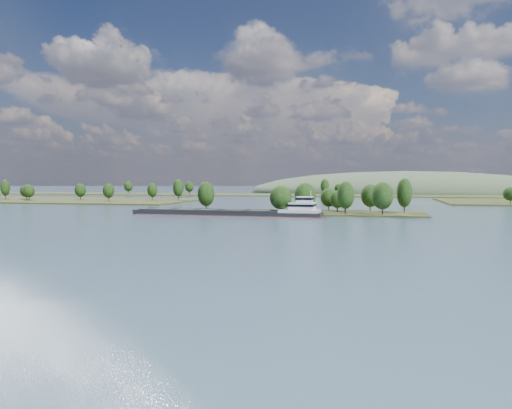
# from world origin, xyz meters

# --- Properties ---
(ground) EXTENTS (1800.00, 1800.00, 0.00)m
(ground) POSITION_xyz_m (0.00, 120.00, 0.00)
(ground) COLOR #314556
(ground) RESTS_ON ground
(tree_island) EXTENTS (100.00, 33.16, 15.01)m
(tree_island) POSITION_xyz_m (6.62, 178.01, 4.24)
(tree_island) COLOR #2C3316
(tree_island) RESTS_ON ground
(back_shoreline) EXTENTS (900.00, 60.00, 15.12)m
(back_shoreline) POSITION_xyz_m (10.64, 399.77, 0.75)
(back_shoreline) COLOR #2C3316
(back_shoreline) RESTS_ON ground
(hill_west) EXTENTS (320.00, 160.00, 44.00)m
(hill_west) POSITION_xyz_m (60.00, 500.00, 0.00)
(hill_west) COLOR #3A4B34
(hill_west) RESTS_ON ground
(cargo_barge) EXTENTS (76.33, 12.36, 10.28)m
(cargo_barge) POSITION_xyz_m (-21.19, 163.30, 1.30)
(cargo_barge) COLOR black
(cargo_barge) RESTS_ON ground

